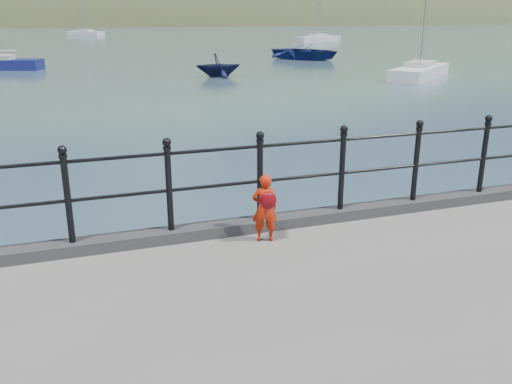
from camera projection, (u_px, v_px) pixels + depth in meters
name	position (u px, v px, depth m)	size (l,w,h in m)	color
ground	(216.00, 296.00, 7.59)	(600.00, 600.00, 0.00)	#2D4251
kerb	(217.00, 229.00, 7.12)	(60.00, 0.30, 0.15)	#28282B
railing	(216.00, 175.00, 6.88)	(18.11, 0.11, 1.20)	black
far_shore	(162.00, 75.00, 241.47)	(830.00, 200.00, 156.00)	#333A21
child	(265.00, 207.00, 6.81)	(0.36, 0.33, 0.88)	red
launch_blue	(306.00, 52.00, 46.00)	(4.34, 6.07, 1.26)	navy
launch_navy	(218.00, 65.00, 33.39)	(2.34, 2.71, 1.43)	black
sailboat_near	(419.00, 72.00, 32.91)	(6.43, 5.77, 9.25)	white
sailboat_deep	(86.00, 34.00, 94.64)	(6.28, 6.09, 9.88)	white
sailboat_far	(318.00, 39.00, 74.74)	(7.58, 4.66, 10.38)	silver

